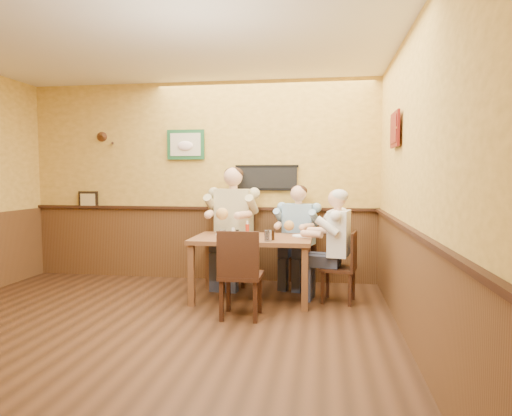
{
  "coord_description": "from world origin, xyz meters",
  "views": [
    {
      "loc": [
        1.74,
        -3.83,
        1.47
      ],
      "look_at": [
        0.96,
        1.45,
        1.1
      ],
      "focal_mm": 32.0,
      "sensor_mm": 36.0,
      "label": 1
    }
  ],
  "objects_px": {
    "water_glass_left": "(223,234)",
    "chair_right_end": "(339,267)",
    "hot_sauce_bottle": "(247,230)",
    "salt_shaker": "(233,232)",
    "diner_white_elder": "(339,252)",
    "diner_tan_shirt": "(234,232)",
    "pepper_shaker": "(237,234)",
    "dining_table": "(252,245)",
    "chair_near_side": "(241,273)",
    "cola_tumbler": "(271,235)",
    "chair_back_right": "(299,254)",
    "chair_back_left": "(234,248)",
    "diner_blue_polo": "(299,241)",
    "water_glass_mid": "(268,236)"
  },
  "relations": [
    {
      "from": "chair_near_side",
      "to": "diner_blue_polo",
      "type": "distance_m",
      "value": 1.59
    },
    {
      "from": "chair_right_end",
      "to": "diner_white_elder",
      "type": "height_order",
      "value": "diner_white_elder"
    },
    {
      "from": "diner_blue_polo",
      "to": "hot_sauce_bottle",
      "type": "distance_m",
      "value": 1.03
    },
    {
      "from": "chair_near_side",
      "to": "cola_tumbler",
      "type": "height_order",
      "value": "chair_near_side"
    },
    {
      "from": "chair_back_left",
      "to": "chair_back_right",
      "type": "bearing_deg",
      "value": 11.12
    },
    {
      "from": "chair_back_right",
      "to": "cola_tumbler",
      "type": "relative_size",
      "value": 7.85
    },
    {
      "from": "diner_white_elder",
      "to": "salt_shaker",
      "type": "height_order",
      "value": "diner_white_elder"
    },
    {
      "from": "diner_blue_polo",
      "to": "hot_sauce_bottle",
      "type": "height_order",
      "value": "diner_blue_polo"
    },
    {
      "from": "chair_near_side",
      "to": "diner_white_elder",
      "type": "relative_size",
      "value": 0.78
    },
    {
      "from": "diner_white_elder",
      "to": "chair_right_end",
      "type": "bearing_deg",
      "value": 180.0
    },
    {
      "from": "dining_table",
      "to": "chair_right_end",
      "type": "distance_m",
      "value": 1.04
    },
    {
      "from": "chair_back_left",
      "to": "chair_right_end",
      "type": "distance_m",
      "value": 1.55
    },
    {
      "from": "chair_back_right",
      "to": "diner_white_elder",
      "type": "relative_size",
      "value": 0.72
    },
    {
      "from": "hot_sauce_bottle",
      "to": "salt_shaker",
      "type": "distance_m",
      "value": 0.25
    },
    {
      "from": "hot_sauce_bottle",
      "to": "diner_tan_shirt",
      "type": "bearing_deg",
      "value": 112.4
    },
    {
      "from": "diner_tan_shirt",
      "to": "water_glass_left",
      "type": "xyz_separation_m",
      "value": [
        0.06,
        -0.96,
        0.09
      ]
    },
    {
      "from": "chair_near_side",
      "to": "diner_tan_shirt",
      "type": "relative_size",
      "value": 0.65
    },
    {
      "from": "water_glass_left",
      "to": "chair_right_end",
      "type": "bearing_deg",
      "value": 11.5
    },
    {
      "from": "dining_table",
      "to": "diner_tan_shirt",
      "type": "bearing_deg",
      "value": 117.19
    },
    {
      "from": "cola_tumbler",
      "to": "chair_near_side",
      "type": "bearing_deg",
      "value": -116.69
    },
    {
      "from": "dining_table",
      "to": "chair_near_side",
      "type": "xyz_separation_m",
      "value": [
        -0.01,
        -0.72,
        -0.19
      ]
    },
    {
      "from": "water_glass_left",
      "to": "pepper_shaker",
      "type": "distance_m",
      "value": 0.21
    },
    {
      "from": "hot_sauce_bottle",
      "to": "salt_shaker",
      "type": "height_order",
      "value": "hot_sauce_bottle"
    },
    {
      "from": "dining_table",
      "to": "water_glass_left",
      "type": "distance_m",
      "value": 0.42
    },
    {
      "from": "dining_table",
      "to": "pepper_shaker",
      "type": "xyz_separation_m",
      "value": [
        -0.17,
        -0.09,
        0.14
      ]
    },
    {
      "from": "chair_near_side",
      "to": "hot_sauce_bottle",
      "type": "height_order",
      "value": "chair_near_side"
    },
    {
      "from": "chair_right_end",
      "to": "hot_sauce_bottle",
      "type": "distance_m",
      "value": 1.15
    },
    {
      "from": "diner_tan_shirt",
      "to": "diner_blue_polo",
      "type": "distance_m",
      "value": 0.88
    },
    {
      "from": "water_glass_left",
      "to": "water_glass_mid",
      "type": "distance_m",
      "value": 0.54
    },
    {
      "from": "diner_tan_shirt",
      "to": "pepper_shaker",
      "type": "relative_size",
      "value": 15.37
    },
    {
      "from": "chair_back_right",
      "to": "diner_tan_shirt",
      "type": "distance_m",
      "value": 0.93
    },
    {
      "from": "diner_white_elder",
      "to": "salt_shaker",
      "type": "distance_m",
      "value": 1.29
    },
    {
      "from": "water_glass_left",
      "to": "salt_shaker",
      "type": "xyz_separation_m",
      "value": [
        0.06,
        0.35,
        -0.01
      ]
    },
    {
      "from": "chair_right_end",
      "to": "diner_tan_shirt",
      "type": "relative_size",
      "value": 0.58
    },
    {
      "from": "chair_back_left",
      "to": "chair_near_side",
      "type": "distance_m",
      "value": 1.47
    },
    {
      "from": "chair_near_side",
      "to": "diner_tan_shirt",
      "type": "distance_m",
      "value": 1.5
    },
    {
      "from": "cola_tumbler",
      "to": "water_glass_left",
      "type": "bearing_deg",
      "value": -176.79
    },
    {
      "from": "chair_right_end",
      "to": "hot_sauce_bottle",
      "type": "xyz_separation_m",
      "value": [
        -1.07,
        -0.07,
        0.42
      ]
    },
    {
      "from": "water_glass_left",
      "to": "hot_sauce_bottle",
      "type": "xyz_separation_m",
      "value": [
        0.25,
        0.2,
        0.03
      ]
    },
    {
      "from": "diner_tan_shirt",
      "to": "chair_right_end",
      "type": "bearing_deg",
      "value": -19.98
    },
    {
      "from": "dining_table",
      "to": "chair_back_right",
      "type": "distance_m",
      "value": 0.96
    },
    {
      "from": "water_glass_mid",
      "to": "cola_tumbler",
      "type": "relative_size",
      "value": 1.15
    },
    {
      "from": "pepper_shaker",
      "to": "chair_back_right",
      "type": "bearing_deg",
      "value": 52.28
    },
    {
      "from": "diner_tan_shirt",
      "to": "cola_tumbler",
      "type": "height_order",
      "value": "diner_tan_shirt"
    },
    {
      "from": "water_glass_mid",
      "to": "chair_back_left",
      "type": "bearing_deg",
      "value": 119.92
    },
    {
      "from": "chair_back_right",
      "to": "diner_white_elder",
      "type": "xyz_separation_m",
      "value": [
        0.51,
        -0.76,
        0.17
      ]
    },
    {
      "from": "chair_back_right",
      "to": "salt_shaker",
      "type": "bearing_deg",
      "value": -123.78
    },
    {
      "from": "dining_table",
      "to": "diner_white_elder",
      "type": "height_order",
      "value": "diner_white_elder"
    },
    {
      "from": "diner_blue_polo",
      "to": "diner_white_elder",
      "type": "xyz_separation_m",
      "value": [
        0.51,
        -0.76,
        -0.01
      ]
    },
    {
      "from": "chair_near_side",
      "to": "water_glass_left",
      "type": "bearing_deg",
      "value": -57.57
    }
  ]
}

